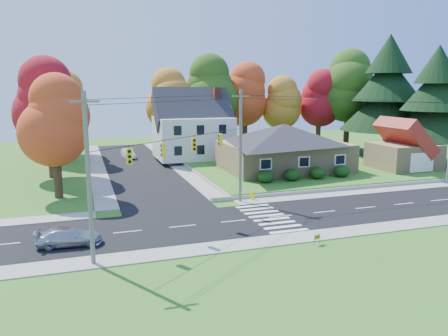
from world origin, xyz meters
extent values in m
plane|color=#3D7923|center=(0.00, 0.00, 0.00)|extent=(120.00, 120.00, 0.00)
cube|color=black|center=(0.00, 0.00, 0.01)|extent=(90.00, 8.00, 0.02)
cube|color=black|center=(-8.00, 26.00, 0.01)|extent=(8.00, 44.00, 0.02)
cube|color=#9C9A90|center=(0.00, 5.00, 0.04)|extent=(90.00, 2.00, 0.08)
cube|color=#9C9A90|center=(0.00, -5.00, 0.04)|extent=(90.00, 2.00, 0.08)
cube|color=#3D7923|center=(13.00, 21.00, 0.25)|extent=(30.00, 30.00, 0.50)
cube|color=tan|center=(8.00, 16.00, 2.10)|extent=(14.00, 10.00, 3.20)
pyramid|color=#26262B|center=(8.00, 16.00, 4.80)|extent=(14.60, 10.60, 2.20)
cube|color=silver|center=(0.00, 28.00, 3.30)|extent=(10.00, 8.00, 5.60)
pyramid|color=#26262B|center=(0.00, 28.00, 7.30)|extent=(10.40, 8.40, 2.40)
cube|color=brown|center=(3.50, 28.00, 5.30)|extent=(0.90, 0.90, 9.60)
cube|color=tan|center=(22.00, 12.00, 2.00)|extent=(7.00, 6.00, 3.00)
pyramid|color=maroon|center=(22.00, 12.00, 4.30)|extent=(7.30, 6.30, 1.60)
cube|color=silver|center=(22.00, 8.95, 1.70)|extent=(3.20, 0.10, 2.20)
ellipsoid|color=#163A10|center=(3.00, 9.80, 1.14)|extent=(1.70, 1.70, 1.27)
ellipsoid|color=#163A10|center=(6.00, 9.80, 1.14)|extent=(1.70, 1.70, 1.27)
ellipsoid|color=#163A10|center=(9.00, 9.80, 1.14)|extent=(1.70, 1.70, 1.27)
ellipsoid|color=#163A10|center=(12.00, 9.80, 1.14)|extent=(1.70, 1.70, 1.27)
cylinder|color=#666059|center=(-14.50, -5.20, 5.00)|extent=(0.26, 0.26, 10.00)
cube|color=#666059|center=(-14.50, -5.20, 9.40)|extent=(1.60, 0.12, 0.12)
cylinder|color=#666059|center=(-1.50, 5.20, 5.00)|extent=(0.26, 0.26, 10.00)
cube|color=#666059|center=(-1.50, 5.20, 9.40)|extent=(1.60, 0.12, 0.12)
cube|color=gold|center=(-12.00, -3.20, 5.95)|extent=(0.34, 0.26, 1.00)
cube|color=gold|center=(-9.50, -1.20, 5.95)|extent=(0.26, 0.34, 1.00)
cube|color=gold|center=(-6.80, 0.95, 5.95)|extent=(0.34, 0.26, 1.00)
cube|color=gold|center=(-4.00, 3.20, 5.95)|extent=(0.26, 0.34, 1.00)
cylinder|color=black|center=(-8.00, 0.00, 6.60)|extent=(13.02, 10.43, 0.04)
cylinder|color=#3F2A19|center=(-2.00, 34.00, 3.20)|extent=(0.80, 0.80, 5.40)
sphere|color=#C07725|center=(-2.00, 34.00, 7.10)|extent=(6.72, 6.72, 6.72)
sphere|color=#C07725|center=(-2.00, 34.00, 8.78)|extent=(5.91, 5.91, 5.91)
sphere|color=#C07725|center=(-2.00, 34.00, 10.46)|extent=(5.11, 5.11, 5.11)
cylinder|color=#3F2A19|center=(4.00, 33.00, 3.65)|extent=(0.86, 0.86, 6.30)
sphere|color=#325618|center=(4.00, 33.00, 8.20)|extent=(7.84, 7.84, 7.84)
sphere|color=#325618|center=(4.00, 33.00, 10.16)|extent=(6.90, 6.90, 6.90)
sphere|color=#325618|center=(4.00, 33.00, 12.12)|extent=(5.96, 5.96, 5.96)
cylinder|color=#3F2A19|center=(10.00, 34.00, 3.43)|extent=(0.83, 0.83, 5.85)
sphere|color=#CD411C|center=(10.00, 34.00, 7.65)|extent=(7.28, 7.28, 7.28)
sphere|color=#CD411C|center=(10.00, 34.00, 9.47)|extent=(6.41, 6.41, 6.41)
sphere|color=#CD411C|center=(10.00, 34.00, 11.29)|extent=(5.53, 5.53, 5.53)
cylinder|color=#3F2A19|center=(16.00, 33.00, 2.98)|extent=(0.77, 0.77, 4.95)
sphere|color=#C07725|center=(16.00, 33.00, 6.55)|extent=(6.16, 6.16, 6.16)
sphere|color=#C07725|center=(16.00, 33.00, 8.09)|extent=(5.42, 5.42, 5.42)
sphere|color=#C07725|center=(16.00, 33.00, 9.63)|extent=(4.68, 4.68, 4.68)
cylinder|color=#3F2A19|center=(22.00, 32.00, 3.20)|extent=(0.80, 0.80, 5.40)
sphere|color=maroon|center=(22.00, 32.00, 7.10)|extent=(6.72, 6.72, 6.72)
sphere|color=maroon|center=(22.00, 32.00, 8.78)|extent=(5.91, 5.91, 5.91)
sphere|color=maroon|center=(22.00, 32.00, 10.46)|extent=(5.11, 5.11, 5.11)
cylinder|color=#3F2A19|center=(26.00, 30.00, 3.88)|extent=(0.89, 0.89, 6.75)
sphere|color=#325618|center=(26.00, 30.00, 8.75)|extent=(8.40, 8.40, 8.40)
sphere|color=#325618|center=(26.00, 30.00, 10.85)|extent=(7.39, 7.39, 7.39)
sphere|color=#325618|center=(26.00, 30.00, 12.95)|extent=(6.38, 6.38, 6.38)
cylinder|color=#3F2A19|center=(27.00, 22.00, 1.94)|extent=(0.40, 0.40, 2.88)
cone|color=black|center=(27.00, 22.00, 7.38)|extent=(12.80, 12.80, 6.72)
cone|color=black|center=(27.00, 22.00, 11.22)|extent=(9.60, 9.60, 6.08)
cone|color=black|center=(27.00, 22.00, 14.74)|extent=(6.40, 6.40, 5.44)
cylinder|color=#3F2A19|center=(28.00, 14.00, 1.76)|extent=(0.40, 0.40, 2.52)
cone|color=black|center=(28.00, 14.00, 6.52)|extent=(11.20, 11.20, 5.88)
cone|color=black|center=(28.00, 14.00, 9.88)|extent=(8.40, 8.40, 5.32)
cone|color=black|center=(28.00, 14.00, 12.96)|extent=(5.60, 5.60, 4.76)
cylinder|color=#3F2A19|center=(-17.00, 12.00, 2.48)|extent=(0.77, 0.77, 4.95)
sphere|color=#CD411C|center=(-17.00, 12.00, 6.05)|extent=(6.16, 6.16, 6.16)
sphere|color=#CD411C|center=(-17.00, 12.00, 7.59)|extent=(5.42, 5.42, 5.42)
sphere|color=#CD411C|center=(-17.00, 12.00, 9.13)|extent=(4.68, 4.68, 4.68)
cylinder|color=#3F2A19|center=(-18.00, 22.00, 2.93)|extent=(0.83, 0.83, 5.85)
sphere|color=maroon|center=(-18.00, 22.00, 7.15)|extent=(7.28, 7.28, 7.28)
sphere|color=maroon|center=(-18.00, 22.00, 8.97)|extent=(6.41, 6.41, 6.41)
sphere|color=maroon|center=(-18.00, 22.00, 10.79)|extent=(5.53, 5.53, 5.53)
cylinder|color=#3F2A19|center=(-17.00, 32.00, 2.70)|extent=(0.80, 0.80, 5.40)
sphere|color=#C07725|center=(-17.00, 32.00, 6.60)|extent=(6.72, 6.72, 6.72)
sphere|color=#C07725|center=(-17.00, 32.00, 8.28)|extent=(5.91, 5.91, 5.91)
sphere|color=#C07725|center=(-17.00, 32.00, 9.96)|extent=(5.11, 5.11, 5.11)
cylinder|color=#3F2A19|center=(-19.00, 40.00, 3.15)|extent=(0.86, 0.86, 6.30)
sphere|color=#325618|center=(-19.00, 40.00, 7.70)|extent=(7.84, 7.84, 7.84)
sphere|color=#325618|center=(-19.00, 40.00, 9.66)|extent=(6.90, 6.90, 6.90)
sphere|color=#325618|center=(-19.00, 40.00, 11.62)|extent=(5.96, 5.96, 5.96)
imported|color=#A6AABE|center=(-15.86, -1.58, 0.62)|extent=(4.21, 1.90, 1.20)
imported|color=white|center=(-8.40, 32.94, 0.70)|extent=(1.69, 4.20, 1.36)
cylinder|color=#FFF000|center=(-0.23, 5.42, 0.05)|extent=(0.39, 0.39, 0.11)
cylinder|color=#FFF000|center=(-0.23, 5.42, 0.38)|extent=(0.26, 0.26, 0.60)
sphere|color=#FFF000|center=(-0.23, 5.42, 0.74)|extent=(0.28, 0.28, 0.28)
cylinder|color=#FFF000|center=(-0.23, 5.42, 0.49)|extent=(0.51, 0.27, 0.13)
cylinder|color=black|center=(-0.67, -6.45, 0.23)|extent=(0.02, 0.02, 0.47)
cylinder|color=black|center=(-0.26, -6.45, 0.23)|extent=(0.02, 0.02, 0.47)
cube|color=yellow|center=(-0.47, -6.45, 0.51)|extent=(0.54, 0.21, 0.37)
camera|label=1|loc=(-14.82, -30.36, 10.20)|focal=35.00mm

